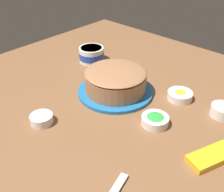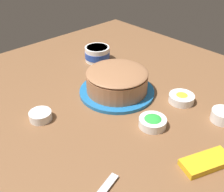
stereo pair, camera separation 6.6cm
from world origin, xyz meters
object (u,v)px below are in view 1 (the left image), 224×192
sprinkle_bowl_orange (222,111)px  sprinkle_bowl_blue (42,119)px  frosted_cake (116,82)px  candy_box_lower (212,157)px  sprinkle_bowl_yellow (180,95)px  sprinkle_bowl_green (155,120)px  frosting_tub (92,54)px

sprinkle_bowl_orange → sprinkle_bowl_blue: bearing=136.4°
frosted_cake → candy_box_lower: frosted_cake is taller
sprinkle_bowl_orange → sprinkle_bowl_blue: (-0.47, 0.45, -0.00)m
frosted_cake → candy_box_lower: bearing=-100.0°
sprinkle_bowl_yellow → sprinkle_bowl_green: 0.20m
sprinkle_bowl_orange → sprinkle_bowl_green: (-0.21, 0.15, -0.00)m
sprinkle_bowl_orange → frosted_cake: bearing=110.7°
sprinkle_bowl_yellow → candy_box_lower: (-0.22, -0.24, -0.01)m
sprinkle_bowl_yellow → frosting_tub: bearing=90.0°
sprinkle_bowl_blue → frosting_tub: bearing=26.3°
frosted_cake → sprinkle_bowl_green: (-0.06, -0.24, -0.03)m
frosted_cake → sprinkle_bowl_yellow: frosted_cake is taller
sprinkle_bowl_blue → candy_box_lower: sprinkle_bowl_blue is taller
sprinkle_bowl_blue → sprinkle_bowl_orange: bearing=-43.6°
frosting_tub → frosted_cake: bearing=-115.9°
frosted_cake → sprinkle_bowl_blue: (-0.32, 0.06, -0.03)m
frosting_tub → candy_box_lower: (-0.22, -0.75, -0.03)m
frosting_tub → sprinkle_bowl_green: 0.56m
frosted_cake → sprinkle_bowl_blue: size_ratio=3.84×
frosted_cake → candy_box_lower: 0.47m
sprinkle_bowl_blue → sprinkle_bowl_green: sprinkle_bowl_green is taller
frosting_tub → sprinkle_bowl_green: frosting_tub is taller
frosting_tub → candy_box_lower: bearing=-106.4°
sprinkle_bowl_yellow → sprinkle_bowl_orange: size_ratio=1.20×
candy_box_lower → frosting_tub: bearing=94.5°
frosting_tub → sprinkle_bowl_orange: 0.68m
sprinkle_bowl_blue → sprinkle_bowl_green: size_ratio=0.84×
sprinkle_bowl_green → candy_box_lower: (-0.02, -0.22, -0.01)m
frosted_cake → sprinkle_bowl_yellow: bearing=-57.6°
sprinkle_bowl_blue → sprinkle_bowl_yellow: bearing=-31.1°
candy_box_lower → sprinkle_bowl_yellow: bearing=68.6°
sprinkle_bowl_blue → frosted_cake: bearing=-10.3°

